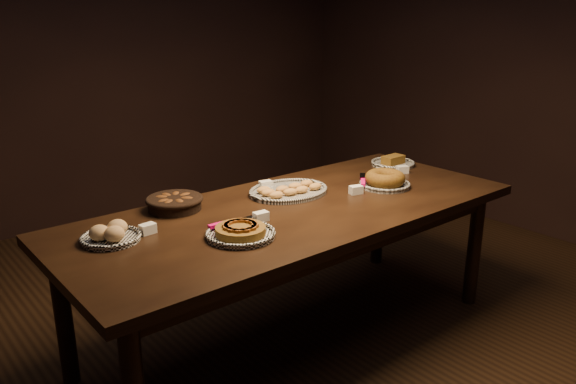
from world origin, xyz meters
TOP-DOWN VIEW (x-y plane):
  - ground at (0.00, 0.00)m, footprint 5.00×5.00m
  - buffet_table at (0.00, 0.00)m, footprint 2.40×1.00m
  - apple_tart_plate at (-0.44, -0.15)m, footprint 0.33×0.31m
  - madeleine_platter at (0.12, 0.20)m, footprint 0.46×0.37m
  - bundt_cake_plate at (0.62, -0.05)m, footprint 0.31×0.37m
  - croissant_basket at (-0.49, 0.36)m, footprint 0.35×0.35m
  - bread_roll_plate at (-0.90, 0.17)m, footprint 0.26×0.26m
  - loaf_plate at (1.02, 0.23)m, footprint 0.28×0.28m
  - tent_cards at (0.08, 0.09)m, footprint 1.74×0.45m

SIDE VIEW (x-z plane):
  - ground at x=0.00m, z-range 0.00..0.00m
  - buffet_table at x=0.00m, z-range 0.30..1.05m
  - madeleine_platter at x=0.12m, z-range 0.74..0.79m
  - loaf_plate at x=1.02m, z-range 0.74..0.80m
  - apple_tart_plate at x=-0.44m, z-range 0.74..0.80m
  - tent_cards at x=0.08m, z-range 0.75..0.79m
  - bread_roll_plate at x=-0.90m, z-range 0.74..0.82m
  - bundt_cake_plate at x=0.62m, z-range 0.74..0.83m
  - croissant_basket at x=-0.49m, z-range 0.76..0.83m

